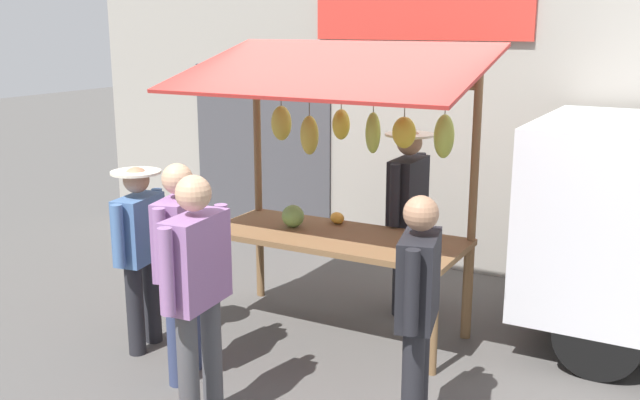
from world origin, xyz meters
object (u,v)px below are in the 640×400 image
object	(u,v)px
market_stall	(339,156)
vendor_with_sunhat	(408,204)
shopper_in_grey_tee	(197,282)
shopper_with_ponytail	(181,256)
shopper_with_shopping_bag	(418,302)
shopper_in_striped_shirt	(140,245)

from	to	relation	value
market_stall	vendor_with_sunhat	xyz separation A→B (m)	(-0.35, -0.70, -0.53)
shopper_in_grey_tee	shopper_with_ponytail	distance (m)	0.70
shopper_with_shopping_bag	vendor_with_sunhat	bearing A→B (deg)	10.43
market_stall	shopper_with_shopping_bag	bearing A→B (deg)	133.13
shopper_with_shopping_bag	shopper_in_striped_shirt	xyz separation A→B (m)	(2.47, -0.19, -0.04)
shopper_in_grey_tee	shopper_with_shopping_bag	size ratio (longest dim) A/B	1.06
market_stall	shopper_in_striped_shirt	world-z (taller)	market_stall
shopper_in_grey_tee	shopper_in_striped_shirt	xyz separation A→B (m)	(1.14, -0.72, -0.11)
vendor_with_sunhat	shopper_in_striped_shirt	xyz separation A→B (m)	(1.59, 1.82, -0.13)
shopper_in_grey_tee	shopper_with_shopping_bag	xyz separation A→B (m)	(-1.33, -0.52, -0.06)
shopper_in_grey_tee	shopper_with_ponytail	xyz separation A→B (m)	(0.52, -0.47, -0.04)
market_stall	shopper_with_shopping_bag	distance (m)	1.91
shopper_with_ponytail	shopper_in_striped_shirt	distance (m)	0.67
vendor_with_sunhat	shopper_with_ponytail	world-z (taller)	vendor_with_sunhat
shopper_in_grey_tee	shopper_in_striped_shirt	bearing A→B (deg)	53.55
market_stall	shopper_with_shopping_bag	size ratio (longest dim) A/B	1.54
vendor_with_sunhat	shopper_in_grey_tee	distance (m)	2.58
shopper_in_grey_tee	shopper_with_ponytail	world-z (taller)	shopper_in_grey_tee
vendor_with_sunhat	shopper_in_striped_shirt	bearing A→B (deg)	-41.44
market_stall	shopper_in_grey_tee	bearing A→B (deg)	87.06
shopper_with_shopping_bag	shopper_in_striped_shirt	size ratio (longest dim) A/B	1.06
shopper_in_grey_tee	vendor_with_sunhat	bearing A→B (deg)	-14.32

